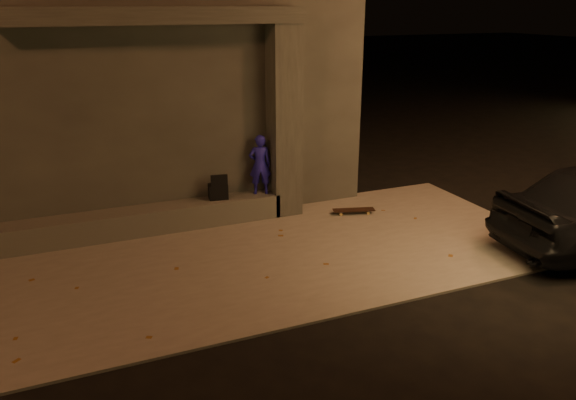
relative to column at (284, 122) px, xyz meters
name	(u,v)px	position (x,y,z in m)	size (l,w,h in m)	color
ground	(273,324)	(-1.70, -3.75, -1.84)	(120.00, 120.00, 0.00)	black
sidewalk	(228,262)	(-1.70, -1.75, -1.82)	(11.00, 4.40, 0.04)	slate
building	(115,72)	(-2.70, 2.74, 0.77)	(9.00, 5.10, 5.22)	#393734
ledge	(118,224)	(-3.20, 0.00, -1.58)	(6.00, 0.55, 0.45)	#585650
column	(284,122)	(0.00, 0.00, 0.00)	(0.55, 0.55, 3.60)	#393734
canopy	(159,15)	(-2.20, 0.05, 1.94)	(5.00, 0.70, 0.28)	#393734
skateboarder	(260,165)	(-0.50, 0.00, -0.77)	(0.42, 0.28, 1.16)	#1F18A0
backpack	(218,190)	(-1.34, 0.00, -1.18)	(0.38, 0.28, 0.50)	black
skateboard	(354,210)	(1.22, -0.65, -1.73)	(0.85, 0.43, 0.09)	black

